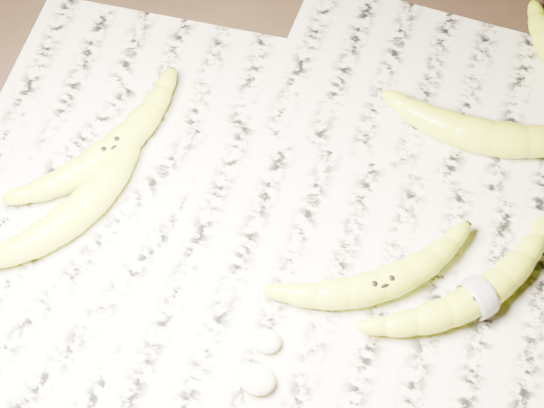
% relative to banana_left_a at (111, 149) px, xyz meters
% --- Properties ---
extents(ground, '(3.00, 3.00, 0.00)m').
position_rel_banana_left_a_xyz_m(ground, '(0.21, -0.06, -0.03)').
color(ground, black).
rests_on(ground, ground).
extents(newspaper_patch, '(0.90, 0.70, 0.01)m').
position_rel_banana_left_a_xyz_m(newspaper_patch, '(0.24, -0.06, -0.02)').
color(newspaper_patch, '#BAB4A0').
rests_on(newspaper_patch, ground).
extents(banana_left_a, '(0.15, 0.20, 0.04)m').
position_rel_banana_left_a_xyz_m(banana_left_a, '(0.00, 0.00, 0.00)').
color(banana_left_a, '#B7D41A').
rests_on(banana_left_a, newspaper_patch).
extents(banana_left_b, '(0.14, 0.20, 0.04)m').
position_rel_banana_left_a_xyz_m(banana_left_b, '(-0.01, -0.08, 0.00)').
color(banana_left_b, '#B7D41A').
rests_on(banana_left_b, newspaper_patch).
extents(banana_center, '(0.19, 0.15, 0.03)m').
position_rel_banana_left_a_xyz_m(banana_center, '(0.31, -0.08, -0.00)').
color(banana_center, '#B7D41A').
rests_on(banana_center, newspaper_patch).
extents(banana_taped, '(0.18, 0.18, 0.03)m').
position_rel_banana_left_a_xyz_m(banana_taped, '(0.40, -0.07, -0.00)').
color(banana_taped, '#B7D41A').
rests_on(banana_taped, newspaper_patch).
extents(banana_upper_a, '(0.21, 0.07, 0.04)m').
position_rel_banana_left_a_xyz_m(banana_upper_a, '(0.39, 0.11, 0.00)').
color(banana_upper_a, '#B7D41A').
rests_on(banana_upper_a, newspaper_patch).
extents(measuring_tape, '(0.03, 0.03, 0.04)m').
position_rel_banana_left_a_xyz_m(measuring_tape, '(0.40, -0.07, -0.00)').
color(measuring_tape, white).
rests_on(measuring_tape, newspaper_patch).
extents(flesh_chunk_a, '(0.04, 0.03, 0.02)m').
position_rel_banana_left_a_xyz_m(flesh_chunk_a, '(0.21, -0.20, -0.01)').
color(flesh_chunk_a, beige).
rests_on(flesh_chunk_a, newspaper_patch).
extents(flesh_chunk_c, '(0.03, 0.02, 0.02)m').
position_rel_banana_left_a_xyz_m(flesh_chunk_c, '(0.21, -0.16, -0.01)').
color(flesh_chunk_c, beige).
rests_on(flesh_chunk_c, newspaper_patch).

